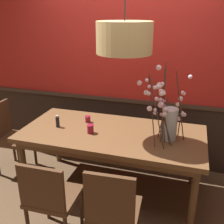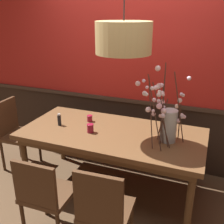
{
  "view_description": "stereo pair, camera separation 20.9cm",
  "coord_description": "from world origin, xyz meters",
  "px_view_note": "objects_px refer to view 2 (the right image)",
  "views": [
    {
      "loc": [
        0.78,
        -2.57,
        2.04
      ],
      "look_at": [
        0.0,
        0.0,
        1.0
      ],
      "focal_mm": 42.49,
      "sensor_mm": 36.0,
      "label": 1
    },
    {
      "loc": [
        0.98,
        -2.5,
        2.04
      ],
      "look_at": [
        0.0,
        0.0,
        1.0
      ],
      "focal_mm": 42.49,
      "sensor_mm": 36.0,
      "label": 2
    }
  ],
  "objects_px": {
    "chair_near_side_right": "(104,210)",
    "chair_near_side_left": "(44,193)",
    "chair_head_west_end": "(14,130)",
    "pendant_lamp": "(124,38)",
    "vase_with_blossoms": "(167,121)",
    "condiment_bottle": "(59,120)",
    "dining_table": "(112,138)",
    "candle_holder_nearer_center": "(90,128)",
    "chair_far_side_left": "(118,119)",
    "candle_holder_nearer_edge": "(90,118)",
    "chair_far_side_right": "(158,125)"
  },
  "relations": [
    {
      "from": "chair_head_west_end",
      "to": "chair_near_side_right",
      "type": "bearing_deg",
      "value": -29.05
    },
    {
      "from": "dining_table",
      "to": "pendant_lamp",
      "type": "bearing_deg",
      "value": -21.91
    },
    {
      "from": "vase_with_blossoms",
      "to": "candle_holder_nearer_edge",
      "type": "bearing_deg",
      "value": 169.14
    },
    {
      "from": "chair_far_side_left",
      "to": "chair_near_side_left",
      "type": "relative_size",
      "value": 1.05
    },
    {
      "from": "chair_far_side_left",
      "to": "chair_far_side_right",
      "type": "bearing_deg",
      "value": 0.75
    },
    {
      "from": "chair_near_side_right",
      "to": "chair_head_west_end",
      "type": "distance_m",
      "value": 1.96
    },
    {
      "from": "chair_near_side_left",
      "to": "chair_far_side_left",
      "type": "bearing_deg",
      "value": 89.16
    },
    {
      "from": "chair_near_side_right",
      "to": "condiment_bottle",
      "type": "height_order",
      "value": "chair_near_side_right"
    },
    {
      "from": "chair_far_side_right",
      "to": "chair_near_side_left",
      "type": "xyz_separation_m",
      "value": [
        -0.63,
        -1.83,
        -0.02
      ]
    },
    {
      "from": "chair_near_side_right",
      "to": "pendant_lamp",
      "type": "height_order",
      "value": "pendant_lamp"
    },
    {
      "from": "candle_holder_nearer_edge",
      "to": "chair_near_side_left",
      "type": "bearing_deg",
      "value": -86.79
    },
    {
      "from": "chair_head_west_end",
      "to": "pendant_lamp",
      "type": "bearing_deg",
      "value": -3.03
    },
    {
      "from": "chair_far_side_right",
      "to": "chair_near_side_left",
      "type": "height_order",
      "value": "chair_far_side_right"
    },
    {
      "from": "chair_far_side_right",
      "to": "pendant_lamp",
      "type": "bearing_deg",
      "value": -101.08
    },
    {
      "from": "dining_table",
      "to": "chair_head_west_end",
      "type": "height_order",
      "value": "chair_head_west_end"
    },
    {
      "from": "chair_near_side_right",
      "to": "chair_far_side_left",
      "type": "relative_size",
      "value": 1.02
    },
    {
      "from": "candle_holder_nearer_center",
      "to": "vase_with_blossoms",
      "type": "bearing_deg",
      "value": 6.36
    },
    {
      "from": "candle_holder_nearer_center",
      "to": "pendant_lamp",
      "type": "distance_m",
      "value": 1.04
    },
    {
      "from": "chair_near_side_right",
      "to": "chair_near_side_left",
      "type": "height_order",
      "value": "chair_near_side_right"
    },
    {
      "from": "chair_near_side_left",
      "to": "condiment_bottle",
      "type": "xyz_separation_m",
      "value": [
        -0.34,
        0.84,
        0.33
      ]
    },
    {
      "from": "chair_far_side_left",
      "to": "chair_near_side_left",
      "type": "bearing_deg",
      "value": -90.84
    },
    {
      "from": "vase_with_blossoms",
      "to": "candle_holder_nearer_edge",
      "type": "relative_size",
      "value": 10.15
    },
    {
      "from": "condiment_bottle",
      "to": "chair_head_west_end",
      "type": "bearing_deg",
      "value": 173.62
    },
    {
      "from": "dining_table",
      "to": "candle_holder_nearer_edge",
      "type": "height_order",
      "value": "candle_holder_nearer_edge"
    },
    {
      "from": "chair_near_side_left",
      "to": "dining_table",
      "type": "bearing_deg",
      "value": 71.67
    },
    {
      "from": "pendant_lamp",
      "to": "vase_with_blossoms",
      "type": "bearing_deg",
      "value": 5.48
    },
    {
      "from": "dining_table",
      "to": "vase_with_blossoms",
      "type": "distance_m",
      "value": 0.68
    },
    {
      "from": "dining_table",
      "to": "chair_near_side_left",
      "type": "height_order",
      "value": "chair_near_side_left"
    },
    {
      "from": "dining_table",
      "to": "chair_far_side_right",
      "type": "height_order",
      "value": "chair_far_side_right"
    },
    {
      "from": "chair_near_side_right",
      "to": "pendant_lamp",
      "type": "distance_m",
      "value": 1.55
    },
    {
      "from": "chair_near_side_left",
      "to": "candle_holder_nearer_edge",
      "type": "bearing_deg",
      "value": 93.21
    },
    {
      "from": "chair_near_side_right",
      "to": "candle_holder_nearer_center",
      "type": "bearing_deg",
      "value": 121.7
    },
    {
      "from": "dining_table",
      "to": "condiment_bottle",
      "type": "height_order",
      "value": "condiment_bottle"
    },
    {
      "from": "chair_head_west_end",
      "to": "pendant_lamp",
      "type": "relative_size",
      "value": 0.71
    },
    {
      "from": "chair_far_side_left",
      "to": "candle_holder_nearer_center",
      "type": "xyz_separation_m",
      "value": [
        0.05,
        -1.02,
        0.3
      ]
    },
    {
      "from": "chair_head_west_end",
      "to": "candle_holder_nearer_edge",
      "type": "xyz_separation_m",
      "value": [
        1.06,
        0.15,
        0.28
      ]
    },
    {
      "from": "chair_head_west_end",
      "to": "chair_far_side_right",
      "type": "xyz_separation_m",
      "value": [
        1.75,
        0.9,
        -0.01
      ]
    },
    {
      "from": "vase_with_blossoms",
      "to": "condiment_bottle",
      "type": "relative_size",
      "value": 5.61
    },
    {
      "from": "chair_far_side_right",
      "to": "chair_near_side_left",
      "type": "relative_size",
      "value": 1.06
    },
    {
      "from": "chair_near_side_left",
      "to": "candle_holder_nearer_center",
      "type": "distance_m",
      "value": 0.86
    },
    {
      "from": "chair_far_side_left",
      "to": "pendant_lamp",
      "type": "relative_size",
      "value": 0.69
    },
    {
      "from": "chair_far_side_right",
      "to": "chair_near_side_left",
      "type": "bearing_deg",
      "value": -109.04
    },
    {
      "from": "chair_head_west_end",
      "to": "chair_far_side_left",
      "type": "xyz_separation_m",
      "value": [
        1.15,
        0.89,
        -0.01
      ]
    },
    {
      "from": "dining_table",
      "to": "chair_far_side_right",
      "type": "distance_m",
      "value": 1.0
    },
    {
      "from": "pendant_lamp",
      "to": "chair_far_side_left",
      "type": "bearing_deg",
      "value": 112.87
    },
    {
      "from": "chair_near_side_left",
      "to": "vase_with_blossoms",
      "type": "height_order",
      "value": "vase_with_blossoms"
    },
    {
      "from": "vase_with_blossoms",
      "to": "pendant_lamp",
      "type": "height_order",
      "value": "pendant_lamp"
    },
    {
      "from": "candle_holder_nearer_center",
      "to": "chair_far_side_right",
      "type": "bearing_deg",
      "value": 61.91
    },
    {
      "from": "candle_holder_nearer_center",
      "to": "condiment_bottle",
      "type": "height_order",
      "value": "condiment_bottle"
    },
    {
      "from": "chair_near_side_right",
      "to": "condiment_bottle",
      "type": "xyz_separation_m",
      "value": [
        -0.93,
        0.86,
        0.31
      ]
    }
  ]
}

